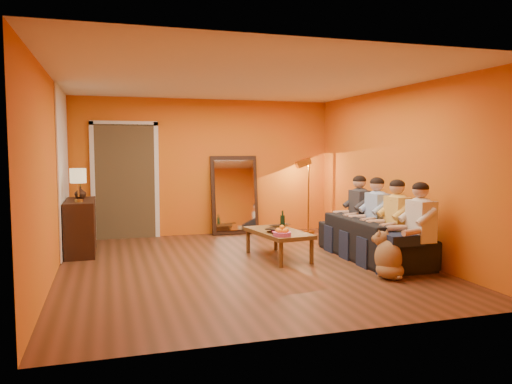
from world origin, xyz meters
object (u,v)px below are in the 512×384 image
object	(u,v)px
coffee_table	(278,244)
person_mid_right	(377,217)
tumbler	(283,227)
table_lamp	(78,185)
sideboard	(81,227)
person_far_left	(421,228)
person_far_right	(360,213)
vase	(80,193)
wine_bottle	(283,221)
floor_lamp	(309,197)
sofa	(373,238)
person_mid_left	(398,223)
laptop	(282,226)
dog	(388,254)
mirror_frame	(234,195)

from	to	relation	value
coffee_table	person_mid_right	size ratio (longest dim) A/B	1.00
tumbler	table_lamp	bearing A→B (deg)	164.67
sideboard	person_far_left	world-z (taller)	person_far_left
person_far_right	vase	size ratio (longest dim) A/B	6.28
table_lamp	wine_bottle	distance (m)	3.14
floor_lamp	tumbler	size ratio (longest dim) A/B	16.36
sofa	coffee_table	distance (m)	1.43
person_mid_left	laptop	size ratio (longest dim) A/B	3.40
wine_bottle	tumbler	bearing A→B (deg)	67.62
dog	person_mid_left	world-z (taller)	person_mid_left
floor_lamp	person_mid_left	world-z (taller)	floor_lamp
coffee_table	tumbler	size ratio (longest dim) A/B	13.86
mirror_frame	person_mid_right	xyz separation A→B (m)	(1.58, -2.66, -0.15)
person_mid_right	laptop	bearing A→B (deg)	152.10
mirror_frame	person_far_right	size ratio (longest dim) A/B	1.25
person_mid_right	laptop	size ratio (longest dim) A/B	3.40
mirror_frame	wine_bottle	world-z (taller)	mirror_frame
dog	coffee_table	bearing A→B (deg)	137.15
mirror_frame	coffee_table	xyz separation A→B (m)	(0.09, -2.32, -0.55)
floor_lamp	dog	xyz separation A→B (m)	(-0.34, -3.46, -0.41)
sideboard	floor_lamp	distance (m)	4.27
dog	person_mid_right	bearing A→B (deg)	80.14
person_mid_left	laptop	distance (m)	1.81
table_lamp	tumbler	xyz separation A→B (m)	(3.00, -0.82, -0.64)
coffee_table	floor_lamp	size ratio (longest dim) A/B	0.85
dog	laptop	size ratio (longest dim) A/B	1.72
sofa	tumbler	world-z (taller)	sofa
sofa	table_lamp	bearing A→B (deg)	71.91
floor_lamp	mirror_frame	bearing A→B (deg)	168.76
sideboard	person_mid_left	size ratio (longest dim) A/B	0.97
sofa	wine_bottle	xyz separation A→B (m)	(-1.31, 0.39, 0.26)
floor_lamp	person_mid_left	bearing A→B (deg)	-83.39
person_mid_right	person_far_left	bearing A→B (deg)	-90.00
coffee_table	person_far_right	size ratio (longest dim) A/B	1.00
table_lamp	person_mid_left	size ratio (longest dim) A/B	0.42
person_far_right	tumbler	distance (m)	1.38
sideboard	sofa	bearing A→B (deg)	-21.67
vase	person_mid_right	bearing A→B (deg)	-22.77
coffee_table	floor_lamp	bearing A→B (deg)	47.34
laptop	dog	bearing A→B (deg)	-86.09
coffee_table	dog	world-z (taller)	dog
person_far_left	tumbler	distance (m)	2.08
tumbler	coffee_table	bearing A→B (deg)	-135.00
floor_lamp	laptop	distance (m)	1.99
sideboard	sofa	xyz separation A→B (m)	(4.24, -1.68, -0.11)
person_far_left	person_far_right	bearing A→B (deg)	90.00
table_lamp	person_mid_right	xyz separation A→B (m)	(4.37, -1.28, -0.49)
person_far_right	tumbler	bearing A→B (deg)	-176.29
table_lamp	person_far_left	bearing A→B (deg)	-28.62
person_mid_left	person_mid_right	bearing A→B (deg)	90.00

